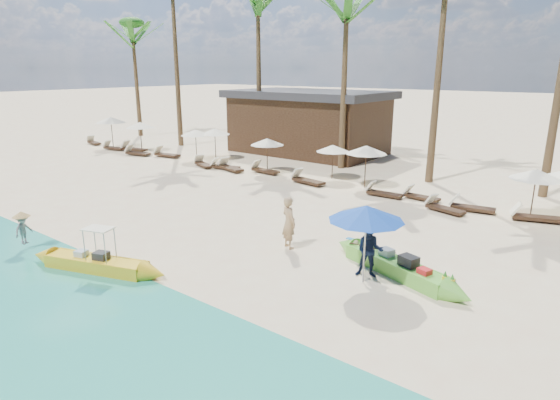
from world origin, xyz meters
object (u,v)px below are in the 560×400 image
Objects in this scene: green_canoe at (396,266)px; tourist at (289,223)px; yellow_canoe at (96,264)px; blue_umbrella at (366,213)px.

tourist is at bearing -158.43° from green_canoe.
yellow_canoe reaches higher than green_canoe.
green_canoe is 8.81m from yellow_canoe.
blue_umbrella is (3.21, -0.81, 1.15)m from tourist.
blue_umbrella reaches higher than tourist.
green_canoe is at bearing 17.29° from yellow_canoe.
blue_umbrella reaches higher than green_canoe.
green_canoe is 2.42× the size of blue_umbrella.
blue_umbrella is at bearing 13.32° from yellow_canoe.
yellow_canoe is at bearing -125.82° from green_canoe.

